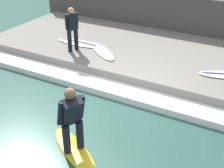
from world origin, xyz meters
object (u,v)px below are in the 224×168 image
Objects in this scene: surfboard_waiting_far at (79,43)px; surfboard_riding at (74,150)px; surfer_riding at (72,117)px; surfboard_spare at (103,51)px; surfer_waiting_far at (72,27)px.

surfboard_riding is at bearing -147.16° from surfboard_waiting_far.
surfboard_spare is (4.24, 1.76, -0.45)m from surfer_riding.
surfer_waiting_far reaches higher than surfboard_waiting_far.
surfboard_waiting_far reaches higher than surfboard_riding.
surfer_waiting_far is at bearing -161.71° from surfboard_waiting_far.
surfboard_waiting_far is (0.64, 0.21, -0.81)m from surfer_waiting_far.
surfboard_spare is at bearing 22.50° from surfboard_riding.
surfboard_spare reaches higher than surfboard_riding.
surfboard_riding is 1.11× the size of surfboard_spare.
surfboard_spare is at bearing -102.76° from surfboard_waiting_far.
surfboard_waiting_far is 1.18m from surfboard_spare.
surfboard_riding is at bearing -157.50° from surfboard_spare.
surfer_riding is 1.02× the size of surfer_waiting_far.
surfboard_riding is at bearing -145.11° from surfer_waiting_far.
surfboard_riding is 4.61m from surfboard_spare.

